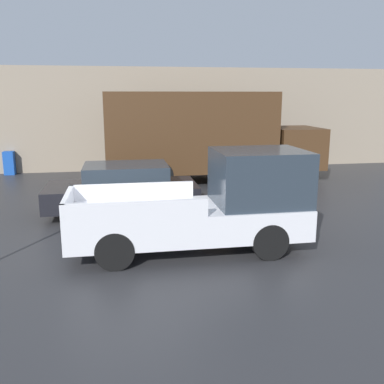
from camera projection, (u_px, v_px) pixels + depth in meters
The scene contains 6 objects.
ground_plane at pixel (124, 246), 10.18m from camera, with size 60.00×60.00×0.00m, color #2D2D30.
building_wall at pixel (118, 120), 19.88m from camera, with size 28.00×0.15×4.78m.
pickup_truck at pixel (212, 205), 9.78m from camera, with size 5.36×1.94×2.30m.
car at pixel (123, 189), 12.80m from camera, with size 4.45×2.02×1.51m.
delivery_truck at pixel (204, 134), 17.38m from camera, with size 8.85×2.56×3.63m.
newspaper_box at pixel (9, 163), 19.17m from camera, with size 0.45×0.40×1.05m.
Camera 1 is at (-0.04, -9.77, 3.53)m, focal length 40.00 mm.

